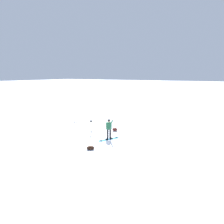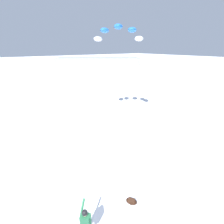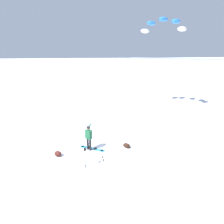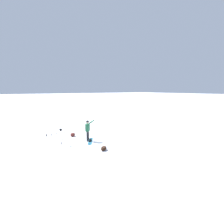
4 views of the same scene
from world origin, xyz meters
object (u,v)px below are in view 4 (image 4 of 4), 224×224
Objects in this scene: snowboard at (90,141)px; ski_poles at (49,140)px; camera_tripod at (61,133)px; gear_bag_small at (104,148)px; snowboarder at (88,128)px; gear_bag_large at (73,135)px.

snowboard is 1.37× the size of ski_poles.
gear_bag_small is (-2.81, -2.02, -0.75)m from camera_tripod.
ski_poles is at bearing 100.65° from snowboarder.
snowboarder is 2.10m from camera_tripod.
gear_bag_large is at bearing 14.77° from snowboarder.
snowboarder is 1.45× the size of ski_poles.
camera_tripod reaches higher than snowboard.
gear_bag_small reaches higher than snowboard.
snowboarder is 2.20m from gear_bag_large.
snowboarder is 2.67m from gear_bag_small.
gear_bag_large is 0.50× the size of camera_tripod.
gear_bag_large reaches higher than snowboard.
snowboarder is at bearing -1.18° from gear_bag_small.
camera_tripod is at bearing 77.23° from snowboard.
ski_poles is (-0.89, 1.06, -0.09)m from camera_tripod.
ski_poles is (-2.54, 2.62, 0.63)m from gear_bag_large.
snowboard is (-0.20, -0.12, -1.01)m from snowboarder.
camera_tripod is (-1.65, 1.56, 0.72)m from gear_bag_large.
gear_bag_large reaches higher than gear_bag_small.
snowboard is 1.33× the size of camera_tripod.
snowboarder reaches higher than snowboard.
gear_bag_small is at bearing -144.27° from camera_tripod.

